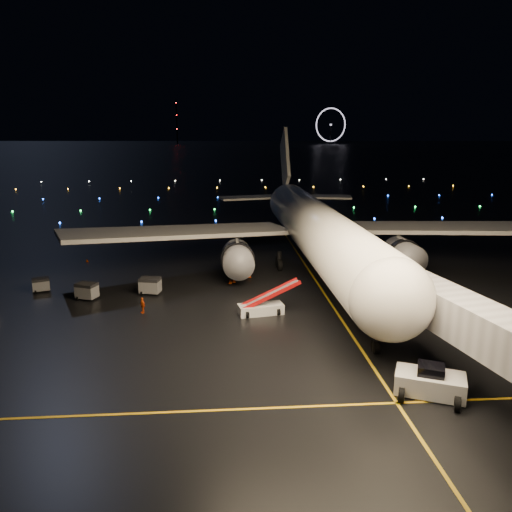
% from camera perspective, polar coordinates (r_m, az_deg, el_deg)
% --- Properties ---
extents(ground, '(2000.00, 2000.00, 0.00)m').
position_cam_1_polar(ground, '(340.14, -4.43, 10.95)').
color(ground, black).
rests_on(ground, ground).
extents(lane_centre, '(0.25, 80.00, 0.02)m').
position_cam_1_polar(lane_centre, '(58.74, 7.56, -3.88)').
color(lane_centre, gold).
rests_on(lane_centre, ground).
extents(lane_cross, '(60.00, 0.25, 0.02)m').
position_cam_1_polar(lane_cross, '(35.04, -12.69, -17.13)').
color(lane_cross, gold).
rests_on(lane_cross, ground).
extents(airliner, '(66.43, 63.16, 18.68)m').
position_cam_1_polar(airliner, '(67.83, 6.45, 6.65)').
color(airliner, white).
rests_on(airliner, ground).
extents(pushback_tug, '(5.28, 4.13, 2.23)m').
position_cam_1_polar(pushback_tug, '(37.86, 19.28, -13.21)').
color(pushback_tug, silver).
rests_on(pushback_tug, ground).
extents(belt_loader, '(6.83, 2.94, 3.21)m').
position_cam_1_polar(belt_loader, '(50.35, 0.55, -4.91)').
color(belt_loader, silver).
rests_on(belt_loader, ground).
extents(crew_c, '(0.87, 1.00, 1.62)m').
position_cam_1_polar(crew_c, '(52.17, -12.85, -5.51)').
color(crew_c, '#F15611').
rests_on(crew_c, ground).
extents(safety_cone_0, '(0.62, 0.62, 0.54)m').
position_cam_1_polar(safety_cone_0, '(61.18, -2.54, -2.78)').
color(safety_cone_0, '#E84202').
rests_on(safety_cone_0, ground).
extents(safety_cone_1, '(0.50, 0.50, 0.54)m').
position_cam_1_polar(safety_cone_1, '(63.14, -0.76, -2.23)').
color(safety_cone_1, '#E84202').
rests_on(safety_cone_1, ground).
extents(safety_cone_2, '(0.55, 0.55, 0.56)m').
position_cam_1_polar(safety_cone_2, '(60.75, -2.97, -2.90)').
color(safety_cone_2, '#E84202').
rests_on(safety_cone_2, ground).
extents(safety_cone_3, '(0.45, 0.45, 0.49)m').
position_cam_1_polar(safety_cone_3, '(74.56, -18.74, -0.47)').
color(safety_cone_3, '#E84202').
rests_on(safety_cone_3, ground).
extents(ferris_wheel, '(49.33, 16.80, 52.00)m').
position_cam_1_polar(ferris_wheel, '(778.47, 8.54, 14.46)').
color(ferris_wheel, black).
rests_on(ferris_wheel, ground).
extents(radio_mast, '(1.80, 1.80, 64.00)m').
position_cam_1_polar(radio_mast, '(782.11, -9.05, 14.88)').
color(radio_mast, black).
rests_on(radio_mast, ground).
extents(taxiway_lights, '(164.00, 92.00, 0.36)m').
position_cam_1_polar(taxiway_lights, '(146.75, -4.38, 7.03)').
color(taxiway_lights, black).
rests_on(taxiway_lights, ground).
extents(baggage_cart_0, '(2.51, 2.01, 1.89)m').
position_cam_1_polar(baggage_cart_0, '(57.91, -12.00, -3.36)').
color(baggage_cart_0, gray).
rests_on(baggage_cart_0, ground).
extents(baggage_cart_1, '(2.55, 2.20, 1.82)m').
position_cam_1_polar(baggage_cart_1, '(57.98, -18.77, -3.83)').
color(baggage_cart_1, gray).
rests_on(baggage_cart_1, ground).
extents(baggage_cart_2, '(2.19, 1.87, 1.57)m').
position_cam_1_polar(baggage_cart_2, '(62.69, -23.37, -3.05)').
color(baggage_cart_2, gray).
rests_on(baggage_cart_2, ground).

